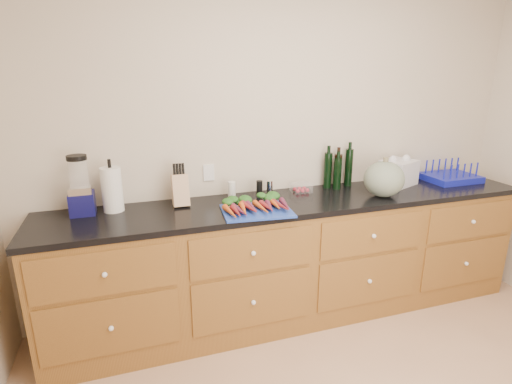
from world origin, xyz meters
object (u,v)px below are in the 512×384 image
object	(u,v)px
paper_towel	(112,190)
carrots	(255,205)
cutting_board	(257,211)
tomato_box	(301,188)
knife_block	(180,190)
squash	(384,179)
blender_appliance	(80,189)
dish_rack	(450,176)

from	to	relation	value
paper_towel	carrots	bearing A→B (deg)	-17.15
carrots	paper_towel	size ratio (longest dim) A/B	1.40
cutting_board	tomato_box	bearing A→B (deg)	34.94
knife_block	carrots	bearing A→B (deg)	-29.36
tomato_box	paper_towel	bearing A→B (deg)	-179.58
squash	carrots	bearing A→B (deg)	179.76
squash	knife_block	xyz separation A→B (m)	(-1.47, 0.26, -0.02)
carrots	blender_appliance	bearing A→B (deg)	165.81
carrots	tomato_box	bearing A→B (deg)	31.52
carrots	squash	size ratio (longest dim) A/B	1.41
squash	blender_appliance	size ratio (longest dim) A/B	0.75
tomato_box	squash	bearing A→B (deg)	-28.72
paper_towel	knife_block	size ratio (longest dim) A/B	1.36
cutting_board	paper_towel	distance (m)	0.97
blender_appliance	dish_rack	distance (m)	2.93
carrots	knife_block	size ratio (longest dim) A/B	1.90
carrots	paper_towel	bearing A→B (deg)	162.85
paper_towel	dish_rack	bearing A→B (deg)	-1.68
paper_towel	dish_rack	size ratio (longest dim) A/B	0.71
squash	cutting_board	bearing A→B (deg)	-177.95
knife_block	tomato_box	size ratio (longest dim) A/B	1.48
knife_block	tomato_box	distance (m)	0.94
cutting_board	squash	size ratio (longest dim) A/B	1.54
paper_towel	cutting_board	bearing A→B (deg)	-19.45
squash	dish_rack	xyz separation A→B (m)	(0.82, 0.20, -0.09)
paper_towel	dish_rack	distance (m)	2.74
blender_appliance	knife_block	bearing A→B (deg)	-1.61
carrots	squash	distance (m)	1.01
cutting_board	carrots	distance (m)	0.05
squash	blender_appliance	world-z (taller)	blender_appliance
cutting_board	knife_block	world-z (taller)	knife_block
tomato_box	carrots	bearing A→B (deg)	-148.48
cutting_board	paper_towel	size ratio (longest dim) A/B	1.53
tomato_box	dish_rack	world-z (taller)	dish_rack
blender_appliance	knife_block	distance (m)	0.64
cutting_board	dish_rack	size ratio (longest dim) A/B	1.08
cutting_board	squash	world-z (taller)	squash
paper_towel	knife_block	distance (m)	0.45
blender_appliance	cutting_board	bearing A→B (deg)	-16.16
squash	paper_towel	distance (m)	1.94
dish_rack	paper_towel	bearing A→B (deg)	178.32
cutting_board	tomato_box	world-z (taller)	tomato_box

